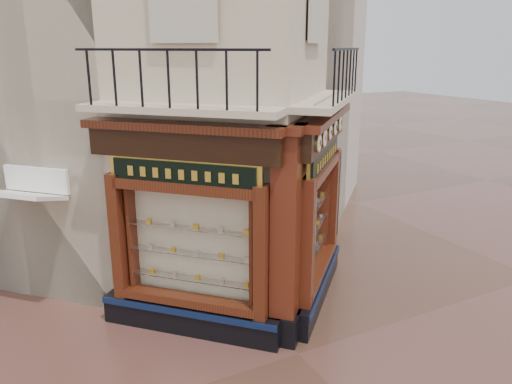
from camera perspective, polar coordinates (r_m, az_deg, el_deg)
ground at (r=9.25m, az=4.83°, el=-17.96°), size 80.00×80.00×0.00m
main_building at (r=13.27m, az=-9.64°, el=19.56°), size 11.31×11.31×12.00m
neighbour_left at (r=15.14m, az=-21.94°, el=16.33°), size 11.31×11.31×11.00m
neighbour_right at (r=16.45m, az=-3.78°, el=17.33°), size 11.31×11.31×11.00m
shopfront_left at (r=9.04m, az=-7.84°, el=-4.72°), size 2.86×2.86×3.98m
shopfront_right at (r=10.25m, az=7.10°, el=-2.13°), size 2.86×2.86×3.98m
corner_pilaster at (r=8.70m, az=3.38°, el=-5.65°), size 0.85×0.85×3.98m
balcony at (r=8.98m, az=0.37°, el=10.04°), size 5.94×2.97×1.03m
clock_a at (r=8.58m, az=7.11°, el=5.58°), size 0.27×0.27×0.33m
clock_b at (r=9.11m, az=7.77°, el=6.19°), size 0.29×0.29×0.36m
clock_c at (r=9.70m, az=8.40°, el=6.78°), size 0.25×0.25×0.31m
clock_d at (r=10.30m, az=8.97°, el=7.31°), size 0.27×0.27×0.34m
clock_e at (r=10.96m, az=9.52°, el=7.81°), size 0.30×0.30×0.37m
awning at (r=11.41m, az=-23.75°, el=-12.28°), size 1.67×1.67×0.31m
signboard_left at (r=8.64m, az=-8.35°, el=2.08°), size 2.06×2.06×0.55m
signboard_right at (r=9.94m, az=7.77°, el=3.98°), size 2.08×2.08×0.56m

